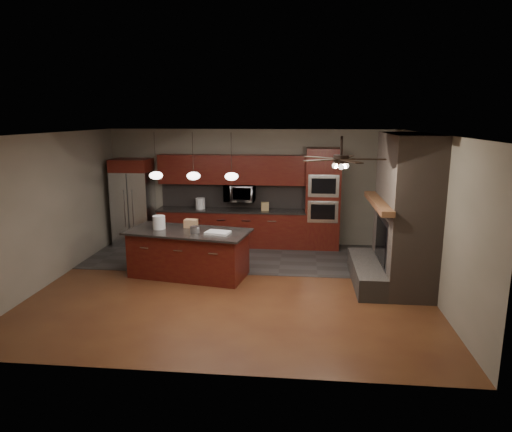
# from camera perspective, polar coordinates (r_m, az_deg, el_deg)

# --- Properties ---
(ground) EXTENTS (7.00, 7.00, 0.00)m
(ground) POSITION_cam_1_polar(r_m,az_deg,el_deg) (8.63, -2.65, -8.67)
(ground) COLOR brown
(ground) RESTS_ON ground
(ceiling) EXTENTS (7.00, 6.00, 0.02)m
(ceiling) POSITION_cam_1_polar(r_m,az_deg,el_deg) (8.07, -2.85, 10.24)
(ceiling) COLOR white
(ceiling) RESTS_ON back_wall
(back_wall) EXTENTS (7.00, 0.02, 2.80)m
(back_wall) POSITION_cam_1_polar(r_m,az_deg,el_deg) (11.16, -0.48, 3.61)
(back_wall) COLOR gray
(back_wall) RESTS_ON ground
(right_wall) EXTENTS (0.02, 6.00, 2.80)m
(right_wall) POSITION_cam_1_polar(r_m,az_deg,el_deg) (8.47, 21.39, -0.06)
(right_wall) COLOR gray
(right_wall) RESTS_ON ground
(left_wall) EXTENTS (0.02, 6.00, 2.80)m
(left_wall) POSITION_cam_1_polar(r_m,az_deg,el_deg) (9.41, -24.34, 0.86)
(left_wall) COLOR gray
(left_wall) RESTS_ON ground
(slate_tile_patch) EXTENTS (7.00, 2.40, 0.01)m
(slate_tile_patch) POSITION_cam_1_polar(r_m,az_deg,el_deg) (10.32, -1.19, -5.09)
(slate_tile_patch) COLOR #322F2D
(slate_tile_patch) RESTS_ON ground
(fireplace_column) EXTENTS (1.30, 2.10, 2.80)m
(fireplace_column) POSITION_cam_1_polar(r_m,az_deg,el_deg) (8.76, 17.74, -0.10)
(fireplace_column) COLOR brown
(fireplace_column) RESTS_ON ground
(back_cabinetry) EXTENTS (3.59, 0.64, 2.20)m
(back_cabinetry) POSITION_cam_1_polar(r_m,az_deg,el_deg) (11.07, -3.06, 0.85)
(back_cabinetry) COLOR #531C0F
(back_cabinetry) RESTS_ON ground
(oven_tower) EXTENTS (0.80, 0.63, 2.38)m
(oven_tower) POSITION_cam_1_polar(r_m,az_deg,el_deg) (10.84, 8.32, 2.10)
(oven_tower) COLOR #531C0F
(oven_tower) RESTS_ON ground
(microwave) EXTENTS (0.73, 0.41, 0.50)m
(microwave) POSITION_cam_1_polar(r_m,az_deg,el_deg) (10.97, -2.05, 2.92)
(microwave) COLOR silver
(microwave) RESTS_ON back_cabinetry
(refrigerator) EXTENTS (0.90, 0.75, 2.10)m
(refrigerator) POSITION_cam_1_polar(r_m,az_deg,el_deg) (11.53, -15.07, 1.70)
(refrigerator) COLOR silver
(refrigerator) RESTS_ON ground
(kitchen_island) EXTENTS (2.52, 1.47, 0.92)m
(kitchen_island) POSITION_cam_1_polar(r_m,az_deg,el_deg) (9.09, -8.42, -4.60)
(kitchen_island) COLOR #531C0F
(kitchen_island) RESTS_ON ground
(white_bucket) EXTENTS (0.31, 0.31, 0.26)m
(white_bucket) POSITION_cam_1_polar(r_m,az_deg,el_deg) (9.19, -12.03, -0.78)
(white_bucket) COLOR white
(white_bucket) RESTS_ON kitchen_island
(paint_can) EXTENTS (0.21, 0.21, 0.12)m
(paint_can) POSITION_cam_1_polar(r_m,az_deg,el_deg) (8.78, -7.64, -1.69)
(paint_can) COLOR #AAAAAF
(paint_can) RESTS_ON kitchen_island
(paint_tray) EXTENTS (0.50, 0.40, 0.04)m
(paint_tray) POSITION_cam_1_polar(r_m,az_deg,el_deg) (8.66, -4.78, -2.08)
(paint_tray) COLOR white
(paint_tray) RESTS_ON kitchen_island
(cardboard_box) EXTENTS (0.27, 0.20, 0.16)m
(cardboard_box) POSITION_cam_1_polar(r_m,az_deg,el_deg) (9.22, -8.14, -0.92)
(cardboard_box) COLOR #AC8058
(cardboard_box) RESTS_ON kitchen_island
(counter_bucket) EXTENTS (0.23, 0.23, 0.26)m
(counter_bucket) POSITION_cam_1_polar(r_m,az_deg,el_deg) (11.14, -6.97, 1.57)
(counter_bucket) COLOR silver
(counter_bucket) RESTS_ON back_cabinetry
(counter_box) EXTENTS (0.20, 0.16, 0.20)m
(counter_box) POSITION_cam_1_polar(r_m,az_deg,el_deg) (10.86, 1.13, 1.21)
(counter_box) COLOR tan
(counter_box) RESTS_ON back_cabinetry
(pendant_left) EXTENTS (0.26, 0.26, 0.92)m
(pendant_left) POSITION_cam_1_polar(r_m,az_deg,el_deg) (9.20, -12.39, 5.00)
(pendant_left) COLOR black
(pendant_left) RESTS_ON ceiling
(pendant_center) EXTENTS (0.26, 0.26, 0.92)m
(pendant_center) POSITION_cam_1_polar(r_m,az_deg,el_deg) (8.99, -7.82, 5.01)
(pendant_center) COLOR black
(pendant_center) RESTS_ON ceiling
(pendant_right) EXTENTS (0.26, 0.26, 0.92)m
(pendant_right) POSITION_cam_1_polar(r_m,az_deg,el_deg) (8.85, -3.08, 4.99)
(pendant_right) COLOR black
(pendant_right) RESTS_ON ceiling
(ceiling_fan) EXTENTS (1.27, 1.33, 0.41)m
(ceiling_fan) POSITION_cam_1_polar(r_m,az_deg,el_deg) (7.22, 10.58, 7.08)
(ceiling_fan) COLOR black
(ceiling_fan) RESTS_ON ceiling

